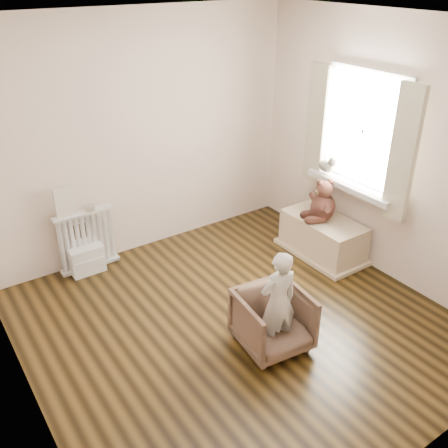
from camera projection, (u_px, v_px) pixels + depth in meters
floor at (238, 324)px, 4.60m from camera, size 3.60×3.60×0.01m
ceiling at (243, 22)px, 3.39m from camera, size 3.60×3.60×0.01m
back_wall at (141, 137)px, 5.31m from camera, size 3.60×0.02×2.60m
front_wall at (436, 311)px, 2.68m from camera, size 3.60×0.02×2.60m
left_wall at (6, 263)px, 3.10m from camera, size 0.02×3.60×2.60m
right_wall at (389, 153)px, 4.89m from camera, size 0.02×3.60×2.60m
window at (364, 131)px, 5.02m from camera, size 0.03×0.90×1.10m
window_sill at (351, 186)px, 5.25m from camera, size 0.22×1.10×0.06m
curtain_left at (403, 155)px, 4.58m from camera, size 0.06×0.26×1.30m
curtain_right at (316, 125)px, 5.41m from camera, size 0.06×0.26×1.30m
radiator at (87, 236)px, 5.27m from camera, size 0.64×0.12×0.68m
paper_doll at (64, 202)px, 4.97m from camera, size 0.19×0.02×0.32m
tin_a at (90, 208)px, 5.16m from camera, size 0.09×0.09×0.06m
toy_vanity at (84, 248)px, 5.27m from camera, size 0.35×0.25×0.55m
armchair at (273, 320)px, 4.23m from camera, size 0.63×0.64×0.53m
child at (278, 302)px, 4.09m from camera, size 0.37×0.26×0.94m
toy_bench at (323, 238)px, 5.62m from camera, size 0.50×0.94×0.44m
teddy_bear at (323, 200)px, 5.40m from camera, size 0.45×0.40×0.46m
plush_cat at (327, 164)px, 5.45m from camera, size 0.19×0.27×0.21m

